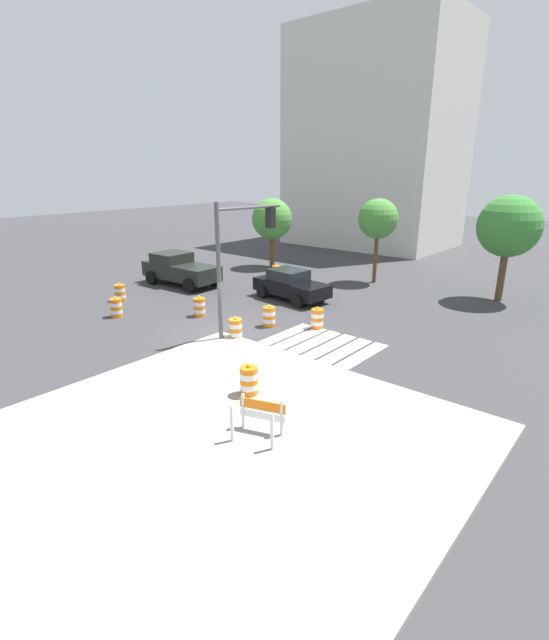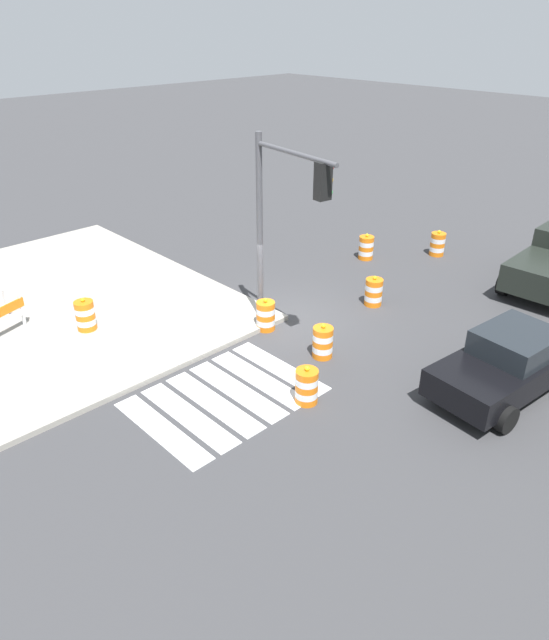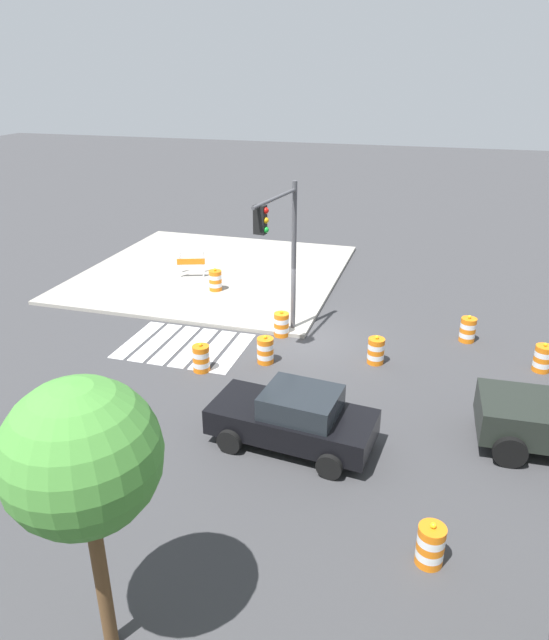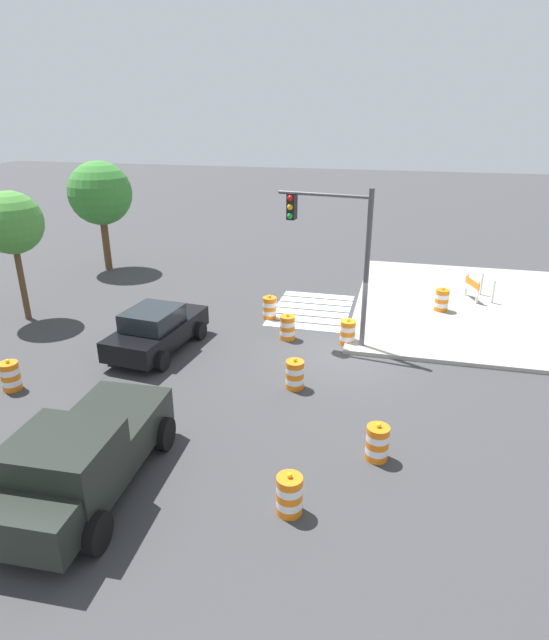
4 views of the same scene
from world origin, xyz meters
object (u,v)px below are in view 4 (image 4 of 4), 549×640
traffic_barrel_near_corner (295,375)px  traffic_barrel_on_sidewalk (442,300)px  traffic_barrel_opposite_curb (289,495)px  street_tree_streetside_mid (11,223)px  sports_car (157,329)px  traffic_barrel_median_near (287,327)px  pickup_truck (81,460)px  traffic_barrel_crosswalk_end (348,332)px  traffic_barrel_median_far (377,443)px  construction_barricade (475,287)px  traffic_barrel_far_curb (10,376)px  street_tree_streetside_far (100,194)px  traffic_barrel_lane_center (270,308)px  traffic_light_pole (335,239)px

traffic_barrel_near_corner → traffic_barrel_on_sidewalk: size_ratio=1.00×
traffic_barrel_opposite_curb → street_tree_streetside_mid: street_tree_streetside_mid is taller
sports_car → traffic_barrel_median_near: bearing=-63.7°
pickup_truck → traffic_barrel_crosswalk_end: (9.55, -4.71, -0.52)m
traffic_barrel_median_far → construction_barricade: size_ratio=0.72×
sports_car → pickup_truck: 7.60m
traffic_barrel_far_curb → traffic_barrel_on_sidewalk: size_ratio=1.00×
street_tree_streetside_mid → traffic_barrel_crosswalk_end: bearing=-87.4°
traffic_barrel_crosswalk_end → street_tree_streetside_far: (6.67, 13.50, 3.52)m
traffic_barrel_lane_center → street_tree_streetside_far: 11.78m
sports_car → traffic_barrel_median_far: 9.12m
traffic_barrel_lane_center → construction_barricade: size_ratio=0.72×
traffic_barrel_far_curb → traffic_barrel_opposite_curb: 9.90m
traffic_barrel_near_corner → traffic_light_pole: bearing=-10.1°
traffic_barrel_median_near → traffic_barrel_far_curb: same height
traffic_barrel_median_far → street_tree_streetside_far: 20.34m
traffic_barrel_median_far → traffic_barrel_on_sidewalk: (10.64, -1.99, 0.15)m
traffic_barrel_on_sidewalk → traffic_light_pole: traffic_light_pole is taller
traffic_barrel_lane_center → traffic_light_pole: (-1.93, -2.79, 3.46)m
traffic_barrel_median_far → traffic_barrel_lane_center: 9.72m
sports_car → traffic_barrel_far_curb: sports_car is taller
traffic_barrel_median_far → traffic_barrel_on_sidewalk: 10.83m
construction_barricade → street_tree_streetside_mid: bearing=109.6°
traffic_barrel_on_sidewalk → pickup_truck: bearing=148.9°
traffic_barrel_opposite_curb → traffic_light_pole: 9.49m
traffic_light_pole → sports_car: bearing=108.9°
traffic_barrel_crosswalk_end → traffic_barrel_median_far: size_ratio=1.00×
construction_barricade → street_tree_streetside_mid: (-6.38, 17.93, 3.20)m
pickup_truck → street_tree_streetside_far: street_tree_streetside_far is taller
traffic_barrel_crosswalk_end → traffic_light_pole: traffic_light_pole is taller
pickup_truck → traffic_barrel_crosswalk_end: size_ratio=5.13×
traffic_barrel_median_near → traffic_barrel_median_far: (-6.58, -3.69, 0.00)m
traffic_barrel_opposite_curb → traffic_barrel_on_sidewalk: bearing=-15.8°
traffic_barrel_near_corner → traffic_barrel_lane_center: size_ratio=1.00×
traffic_barrel_lane_center → traffic_barrel_median_far: bearing=-150.2°
traffic_barrel_near_corner → construction_barricade: construction_barricade is taller
sports_car → traffic_barrel_near_corner: sports_car is taller
traffic_barrel_on_sidewalk → street_tree_streetside_mid: 17.38m
traffic_barrel_median_near → construction_barricade: (5.86, -7.17, 0.27)m
pickup_truck → traffic_barrel_median_far: 6.84m
traffic_barrel_median_far → traffic_barrel_on_sidewalk: size_ratio=1.00×
traffic_barrel_far_curb → traffic_barrel_on_sidewalk: traffic_barrel_on_sidewalk is taller
pickup_truck → street_tree_streetside_mid: street_tree_streetside_mid is taller
traffic_light_pole → street_tree_streetside_mid: size_ratio=1.07×
traffic_barrel_median_far → street_tree_streetside_far: size_ratio=0.18×
construction_barricade → traffic_barrel_median_near: bearing=129.3°
traffic_barrel_median_far → traffic_barrel_far_curb: same height
traffic_barrel_crosswalk_end → traffic_barrel_opposite_curb: bearing=178.6°
traffic_barrel_near_corner → traffic_barrel_crosswalk_end: (3.65, -1.21, 0.00)m
traffic_barrel_median_near → sports_car: bearing=116.3°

